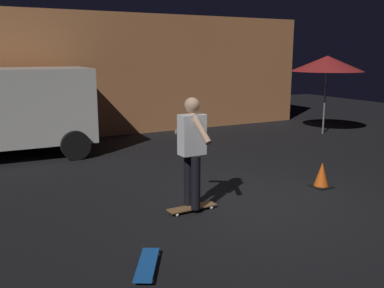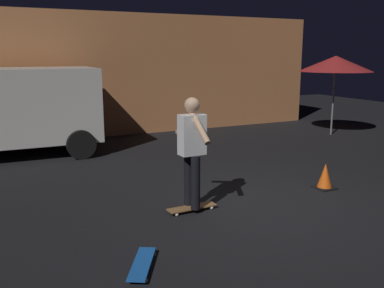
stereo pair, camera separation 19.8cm
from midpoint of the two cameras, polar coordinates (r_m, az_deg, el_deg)
ground_plane at (r=6.97m, az=7.87°, el=-7.86°), size 28.00×28.00×0.00m
low_building at (r=13.89m, az=-13.90°, el=9.18°), size 13.62×3.10×3.50m
patio_umbrella at (r=13.15m, az=17.25°, el=10.25°), size 2.10×2.10×2.30m
skateboard_ridden at (r=6.56m, az=-0.87°, el=-8.53°), size 0.79×0.24×0.07m
skateboard_spare at (r=4.96m, az=-7.23°, el=-15.77°), size 0.56×0.78×0.07m
skater at (r=6.28m, az=-0.90°, el=-0.12°), size 0.39×0.98×1.67m
traffic_cone at (r=7.96m, az=16.31°, el=-4.12°), size 0.34×0.34×0.46m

